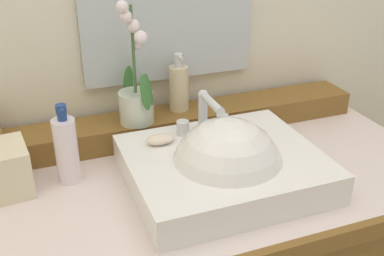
{
  "coord_description": "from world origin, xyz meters",
  "views": [
    {
      "loc": [
        -0.3,
        -0.93,
        1.45
      ],
      "look_at": [
        0.04,
        -0.02,
        0.97
      ],
      "focal_mm": 44.0,
      "sensor_mm": 36.0,
      "label": 1
    }
  ],
  "objects_px": {
    "soap_bar": "(160,139)",
    "soap_dispenser": "(179,87)",
    "sink_basin": "(225,171)",
    "lotion_bottle": "(66,149)",
    "tissue_box": "(0,170)",
    "potted_plant": "(136,93)"
  },
  "relations": [
    {
      "from": "soap_bar",
      "to": "soap_dispenser",
      "type": "relative_size",
      "value": 0.42
    },
    {
      "from": "sink_basin",
      "to": "soap_dispenser",
      "type": "xyz_separation_m",
      "value": [
        -0.01,
        0.31,
        0.1
      ]
    },
    {
      "from": "soap_dispenser",
      "to": "lotion_bottle",
      "type": "distance_m",
      "value": 0.38
    },
    {
      "from": "lotion_bottle",
      "to": "tissue_box",
      "type": "relative_size",
      "value": 1.54
    },
    {
      "from": "lotion_bottle",
      "to": "tissue_box",
      "type": "distance_m",
      "value": 0.16
    },
    {
      "from": "soap_bar",
      "to": "potted_plant",
      "type": "bearing_deg",
      "value": 96.05
    },
    {
      "from": "sink_basin",
      "to": "soap_dispenser",
      "type": "relative_size",
      "value": 2.71
    },
    {
      "from": "soap_bar",
      "to": "tissue_box",
      "type": "distance_m",
      "value": 0.38
    },
    {
      "from": "sink_basin",
      "to": "soap_dispenser",
      "type": "height_order",
      "value": "soap_dispenser"
    },
    {
      "from": "potted_plant",
      "to": "soap_dispenser",
      "type": "bearing_deg",
      "value": 16.84
    },
    {
      "from": "soap_bar",
      "to": "soap_dispenser",
      "type": "xyz_separation_m",
      "value": [
        0.12,
        0.2,
        0.05
      ]
    },
    {
      "from": "soap_dispenser",
      "to": "lotion_bottle",
      "type": "xyz_separation_m",
      "value": [
        -0.34,
        -0.16,
        -0.05
      ]
    },
    {
      "from": "potted_plant",
      "to": "tissue_box",
      "type": "height_order",
      "value": "potted_plant"
    },
    {
      "from": "potted_plant",
      "to": "sink_basin",
      "type": "bearing_deg",
      "value": -62.67
    },
    {
      "from": "soap_dispenser",
      "to": "soap_bar",
      "type": "bearing_deg",
      "value": -121.02
    },
    {
      "from": "soap_dispenser",
      "to": "lotion_bottle",
      "type": "height_order",
      "value": "soap_dispenser"
    },
    {
      "from": "lotion_bottle",
      "to": "soap_bar",
      "type": "bearing_deg",
      "value": -9.0
    },
    {
      "from": "soap_bar",
      "to": "tissue_box",
      "type": "relative_size",
      "value": 0.54
    },
    {
      "from": "soap_bar",
      "to": "potted_plant",
      "type": "height_order",
      "value": "potted_plant"
    },
    {
      "from": "soap_dispenser",
      "to": "tissue_box",
      "type": "distance_m",
      "value": 0.52
    },
    {
      "from": "soap_bar",
      "to": "lotion_bottle",
      "type": "distance_m",
      "value": 0.22
    },
    {
      "from": "tissue_box",
      "to": "sink_basin",
      "type": "bearing_deg",
      "value": -17.31
    }
  ]
}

